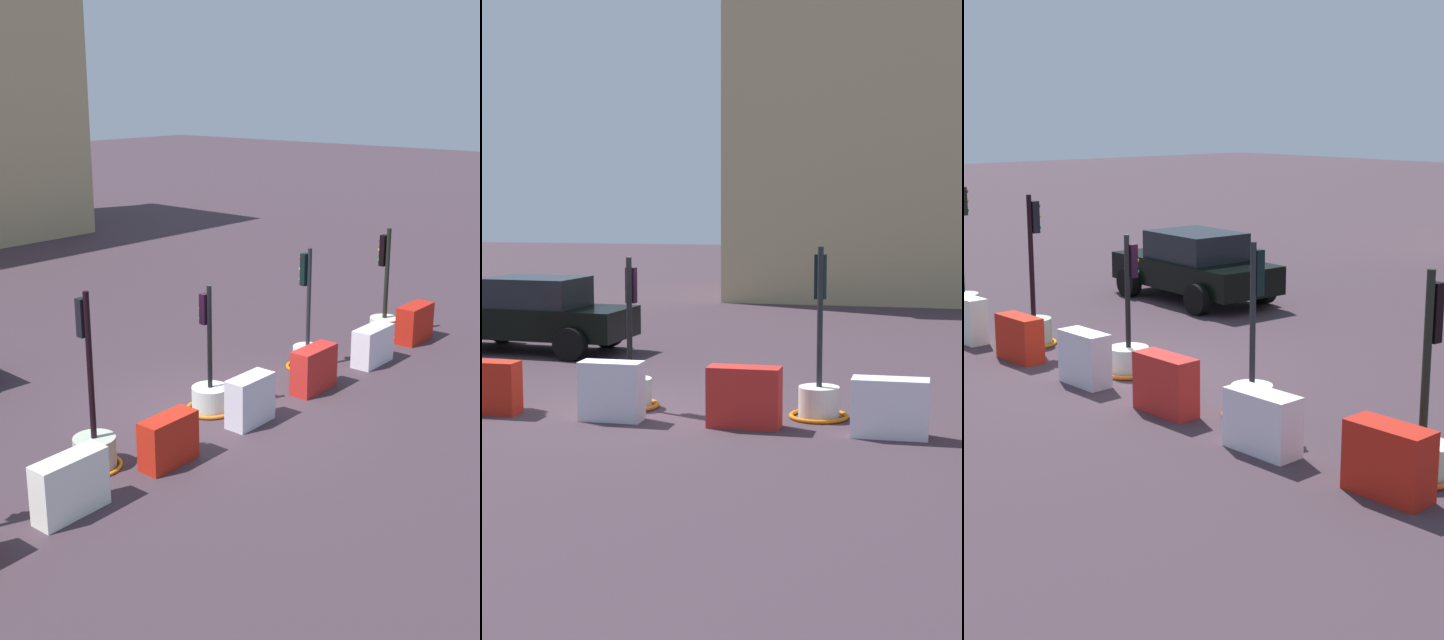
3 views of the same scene
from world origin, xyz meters
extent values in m
plane|color=#402F39|center=(0.00, 0.00, 0.00)|extent=(120.00, 120.00, 0.00)
cylinder|color=#AFB9A3|center=(-2.98, -0.10, 0.26)|extent=(0.69, 0.69, 0.53)
cylinder|color=black|center=(-2.98, -0.10, 1.73)|extent=(0.10, 0.10, 2.42)
cube|color=black|center=(-2.99, 0.02, 2.50)|extent=(0.15, 0.15, 0.62)
sphere|color=red|center=(-2.99, 0.10, 2.71)|extent=(0.09, 0.09, 0.09)
sphere|color=orange|center=(-2.99, 0.10, 2.50)|extent=(0.09, 0.09, 0.09)
sphere|color=green|center=(-2.99, 0.10, 2.30)|extent=(0.09, 0.09, 0.09)
torus|color=orange|center=(-2.98, -0.10, 0.03)|extent=(0.87, 0.87, 0.06)
cylinder|color=silver|center=(-0.08, 0.04, 0.24)|extent=(0.70, 0.70, 0.48)
cylinder|color=black|center=(-0.08, 0.04, 1.46)|extent=(0.09, 0.09, 1.97)
cube|color=black|center=(-0.08, 0.15, 1.99)|extent=(0.16, 0.14, 0.58)
sphere|color=red|center=(-0.09, 0.24, 2.18)|extent=(0.10, 0.10, 0.10)
sphere|color=orange|center=(-0.09, 0.24, 1.99)|extent=(0.10, 0.10, 0.10)
sphere|color=green|center=(-0.09, 0.24, 1.80)|extent=(0.10, 0.10, 0.10)
torus|color=orange|center=(-0.08, 0.04, 0.04)|extent=(0.95, 0.95, 0.08)
cylinder|color=silver|center=(3.02, 0.01, 0.25)|extent=(0.64, 0.64, 0.49)
cylinder|color=black|center=(3.02, 0.01, 1.57)|extent=(0.09, 0.09, 2.16)
cube|color=black|center=(3.00, 0.13, 2.19)|extent=(0.18, 0.16, 0.69)
sphere|color=red|center=(2.99, 0.21, 2.42)|extent=(0.10, 0.10, 0.10)
sphere|color=orange|center=(2.99, 0.21, 2.19)|extent=(0.10, 0.10, 0.10)
sphere|color=green|center=(2.99, 0.21, 1.96)|extent=(0.10, 0.10, 0.10)
torus|color=orange|center=(3.02, 0.01, 0.03)|extent=(0.93, 0.93, 0.07)
cylinder|color=silver|center=(6.14, -0.06, 0.23)|extent=(0.71, 0.71, 0.45)
cylinder|color=black|center=(6.14, -0.06, 1.56)|extent=(0.11, 0.11, 2.21)
cube|color=black|center=(6.13, 0.06, 2.11)|extent=(0.18, 0.15, 0.75)
sphere|color=red|center=(6.13, 0.15, 2.36)|extent=(0.11, 0.11, 0.11)
sphere|color=orange|center=(6.13, 0.15, 2.11)|extent=(0.11, 0.11, 0.11)
sphere|color=green|center=(6.13, 0.15, 1.86)|extent=(0.11, 0.11, 0.11)
torus|color=orange|center=(6.14, -0.06, 0.04)|extent=(0.94, 0.94, 0.08)
cube|color=white|center=(-4.13, -0.97, 0.46)|extent=(1.16, 0.42, 0.91)
cube|color=red|center=(-2.13, -0.93, 0.42)|extent=(1.03, 0.44, 0.84)
cube|color=silver|center=(-0.04, -0.91, 0.46)|extent=(0.97, 0.45, 0.91)
cube|color=red|center=(2.03, -0.85, 0.45)|extent=(1.09, 0.45, 0.91)
cube|color=white|center=(4.18, -0.92, 0.42)|extent=(1.10, 0.48, 0.84)
cube|color=red|center=(6.22, -0.84, 0.45)|extent=(1.08, 0.50, 0.89)
camera|label=1|loc=(-10.19, -9.32, 5.94)|focal=44.07mm
camera|label=2|loc=(5.14, -14.38, 3.31)|focal=53.51mm
camera|label=3|loc=(12.60, -9.42, 4.54)|focal=52.41mm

